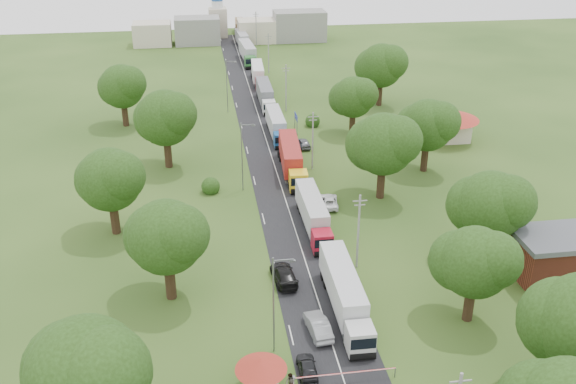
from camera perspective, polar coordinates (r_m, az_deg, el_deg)
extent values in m
plane|color=#254115|center=(77.93, 0.93, -4.27)|extent=(260.00, 260.00, 0.00)
cube|color=black|center=(95.62, -0.98, 1.64)|extent=(8.00, 200.00, 0.04)
cylinder|color=slate|center=(56.93, 0.44, -16.58)|extent=(0.20, 0.20, 1.10)
cube|color=slate|center=(56.59, 0.44, -16.20)|extent=(0.35, 0.35, 0.25)
cylinder|color=red|center=(57.32, 5.07, -15.75)|extent=(9.00, 0.12, 0.12)
cylinder|color=slate|center=(58.68, 9.50, -15.55)|extent=(0.10, 0.10, 1.00)
cube|color=beige|center=(56.25, -2.39, -16.34)|extent=(2.60, 2.60, 2.40)
cone|color=maroon|center=(55.13, -2.42, -15.02)|extent=(4.40, 4.40, 1.10)
cube|color=black|center=(56.22, -1.01, -16.07)|extent=(0.02, 1.20, 0.90)
cylinder|color=slate|center=(108.25, 0.81, 5.70)|extent=(0.12, 0.12, 4.00)
cylinder|color=slate|center=(110.48, 0.61, 6.12)|extent=(0.12, 0.12, 4.00)
cube|color=navy|center=(108.84, 0.72, 6.70)|extent=(0.06, 3.00, 1.00)
cube|color=silver|center=(108.84, 0.72, 6.70)|extent=(0.07, 3.10, 0.06)
cube|color=gray|center=(46.96, 15.10, -15.93)|extent=(1.60, 0.10, 0.10)
cylinder|color=gray|center=(70.79, 6.27, -3.55)|extent=(0.24, 0.24, 9.00)
cube|color=gray|center=(69.04, 6.42, -0.79)|extent=(1.60, 0.10, 0.10)
cube|color=gray|center=(69.26, 6.40, -1.16)|extent=(1.20, 0.10, 0.10)
cylinder|color=gray|center=(95.60, 2.21, 4.54)|extent=(0.24, 0.24, 9.00)
cube|color=gray|center=(94.31, 2.25, 6.69)|extent=(1.60, 0.10, 0.10)
cube|color=gray|center=(94.47, 2.24, 6.41)|extent=(1.20, 0.10, 0.10)
cylinder|color=gray|center=(121.81, -0.18, 9.21)|extent=(0.24, 0.24, 9.00)
cube|color=gray|center=(120.79, -0.18, 10.94)|extent=(1.60, 0.10, 0.10)
cube|color=gray|center=(120.92, -0.18, 10.71)|extent=(1.20, 0.10, 0.10)
cylinder|color=gray|center=(148.67, -1.74, 12.21)|extent=(0.24, 0.24, 9.00)
cube|color=gray|center=(147.84, -1.76, 13.64)|extent=(1.60, 0.10, 0.10)
cube|color=gray|center=(147.94, -1.76, 13.45)|extent=(1.20, 0.10, 0.10)
cylinder|color=gray|center=(175.88, -2.85, 14.28)|extent=(0.24, 0.24, 9.00)
cube|color=gray|center=(175.18, -2.88, 15.50)|extent=(1.60, 0.10, 0.10)
cube|color=gray|center=(175.27, -2.87, 15.34)|extent=(1.20, 0.10, 0.10)
cylinder|color=slate|center=(57.89, -1.30, -10.11)|extent=(0.16, 0.16, 10.00)
cube|color=slate|center=(55.38, -0.42, -6.07)|extent=(1.80, 0.10, 0.10)
cube|color=slate|center=(55.56, 0.41, -6.14)|extent=(0.50, 0.22, 0.15)
cylinder|color=slate|center=(88.58, -4.12, 3.09)|extent=(0.16, 0.16, 10.00)
cube|color=slate|center=(86.97, -3.62, 5.98)|extent=(1.80, 0.10, 0.10)
cube|color=slate|center=(87.08, -3.09, 5.92)|extent=(0.50, 0.22, 0.15)
cylinder|color=slate|center=(121.63, -5.45, 9.32)|extent=(0.16, 0.16, 10.00)
cube|color=slate|center=(120.45, -5.11, 11.49)|extent=(1.80, 0.10, 0.10)
cube|color=slate|center=(120.53, -4.72, 11.44)|extent=(0.50, 0.22, 0.15)
cylinder|color=#382616|center=(59.33, 24.12, -15.06)|extent=(1.12, 1.12, 4.55)
sphere|color=#1D320D|center=(56.80, 23.21, -10.51)|extent=(7.20, 7.20, 7.20)
cylinder|color=#382616|center=(65.99, 15.79, -9.48)|extent=(1.04, 1.04, 3.85)
sphere|color=#1D320D|center=(63.50, 16.29, -6.01)|extent=(7.00, 7.00, 7.00)
sphere|color=#1D320D|center=(62.87, 17.78, -5.77)|extent=(5.50, 5.50, 5.50)
sphere|color=#1D320D|center=(64.33, 14.98, -5.91)|extent=(6.00, 6.00, 6.00)
cylinder|color=#382616|center=(75.84, 17.08, -4.59)|extent=(1.08, 1.08, 4.20)
sphere|color=#1D320D|center=(73.51, 17.59, -1.13)|extent=(7.70, 7.70, 7.70)
sphere|color=#1D320D|center=(72.88, 19.00, -0.85)|extent=(6.05, 6.05, 6.05)
sphere|color=#1D320D|center=(74.39, 16.34, -1.10)|extent=(6.60, 6.60, 6.60)
cylinder|color=#382616|center=(88.28, 8.26, 0.86)|extent=(1.12, 1.12, 4.55)
sphere|color=#1D320D|center=(86.12, 8.49, 4.24)|extent=(8.40, 8.40, 8.40)
sphere|color=#1D320D|center=(85.17, 9.72, 4.55)|extent=(6.60, 6.60, 6.60)
sphere|color=#1D320D|center=(87.35, 7.44, 4.19)|extent=(7.20, 7.20, 7.20)
cylinder|color=#382616|center=(98.03, 12.05, 3.01)|extent=(1.08, 1.08, 4.20)
sphere|color=#1D320D|center=(96.24, 12.32, 5.83)|extent=(7.70, 7.70, 7.70)
sphere|color=#1D320D|center=(95.49, 13.37, 6.09)|extent=(6.05, 6.05, 6.05)
sphere|color=#1D320D|center=(97.26, 11.41, 5.78)|extent=(6.60, 6.60, 6.60)
cylinder|color=#382616|center=(111.26, 5.73, 6.09)|extent=(1.04, 1.04, 3.85)
sphere|color=#1D320D|center=(109.81, 5.84, 8.39)|extent=(7.00, 7.00, 7.00)
sphere|color=#1D320D|center=(108.97, 6.62, 8.63)|extent=(5.50, 5.50, 5.50)
sphere|color=#1D320D|center=(110.88, 5.16, 8.32)|extent=(6.00, 6.00, 6.00)
cylinder|color=#382616|center=(127.20, 8.13, 8.62)|extent=(1.12, 1.12, 4.55)
sphere|color=#1D320D|center=(125.72, 8.29, 11.05)|extent=(8.40, 8.40, 8.40)
sphere|color=#1D320D|center=(124.81, 9.14, 11.32)|extent=(6.60, 6.60, 6.60)
sphere|color=#1D320D|center=(126.93, 7.55, 10.96)|extent=(7.20, 7.20, 7.20)
sphere|color=#1D320D|center=(48.81, -17.53, -15.15)|extent=(8.40, 8.40, 8.40)
sphere|color=#1D320D|center=(47.08, -16.02, -15.22)|extent=(6.60, 6.60, 6.60)
sphere|color=#1D320D|center=(50.55, -18.59, -14.59)|extent=(7.20, 7.20, 7.20)
cylinder|color=#382616|center=(67.64, -10.43, -7.73)|extent=(1.08, 1.08, 4.20)
sphere|color=#1D320D|center=(65.01, -10.78, -3.95)|extent=(7.70, 7.70, 7.70)
sphere|color=#1D320D|center=(63.58, -9.63, -3.71)|extent=(6.05, 6.05, 6.05)
sphere|color=#1D320D|center=(66.55, -11.66, -3.84)|extent=(6.60, 6.60, 6.60)
cylinder|color=#382616|center=(81.28, -15.15, -2.21)|extent=(1.08, 1.08, 4.20)
sphere|color=#1D320D|center=(79.10, -15.57, 1.08)|extent=(7.70, 7.70, 7.70)
sphere|color=#1D320D|center=(77.60, -14.72, 1.36)|extent=(6.05, 6.05, 6.05)
sphere|color=#1D320D|center=(80.73, -16.20, 1.07)|extent=(6.60, 6.60, 6.60)
cylinder|color=#382616|center=(98.83, -10.62, 3.44)|extent=(1.12, 1.12, 4.55)
sphere|color=#1D320D|center=(96.91, -10.88, 6.49)|extent=(8.40, 8.40, 8.40)
sphere|color=#1D320D|center=(95.42, -10.04, 6.83)|extent=(6.60, 6.60, 6.60)
sphere|color=#1D320D|center=(98.59, -11.53, 6.39)|extent=(7.20, 7.20, 7.20)
cylinder|color=#382616|center=(118.29, -14.29, 6.70)|extent=(1.08, 1.08, 4.20)
sphere|color=#1D320D|center=(116.81, -14.56, 9.07)|extent=(7.70, 7.70, 7.70)
sphere|color=#1D320D|center=(115.39, -13.96, 9.37)|extent=(6.05, 6.05, 6.05)
sphere|color=#1D320D|center=(118.40, -15.00, 8.96)|extent=(6.60, 6.60, 6.60)
cube|color=maroon|center=(75.45, 22.49, -5.49)|extent=(8.00, 6.00, 4.60)
cube|color=#47494F|center=(74.23, 22.82, -3.76)|extent=(8.60, 6.60, 0.60)
cube|color=beige|center=(111.30, 13.90, 5.50)|extent=(7.00, 5.00, 4.00)
cone|color=maroon|center=(110.38, 14.06, 6.91)|extent=(10.08, 10.08, 1.80)
cube|color=gray|center=(180.21, -8.06, 14.02)|extent=(12.00, 8.00, 7.00)
cube|color=beige|center=(181.10, -2.84, 14.13)|extent=(10.00, 8.00, 6.00)
cube|color=gray|center=(182.43, 1.03, 14.56)|extent=(14.00, 8.00, 8.00)
cube|color=beige|center=(180.64, -11.97, 13.59)|extent=(10.00, 8.00, 6.00)
cube|color=beige|center=(188.09, -6.23, 14.75)|extent=(5.00, 5.00, 8.00)
cylinder|color=silver|center=(187.24, -6.31, 16.25)|extent=(3.20, 3.20, 2.00)
cube|color=silver|center=(60.10, 6.42, -12.82)|extent=(2.48, 2.48, 2.56)
cube|color=black|center=(58.95, 6.74, -13.28)|extent=(2.35, 0.05, 1.13)
cube|color=slate|center=(59.87, 6.66, -14.28)|extent=(2.25, 0.27, 0.36)
cube|color=slate|center=(66.14, 4.86, -9.59)|extent=(2.48, 11.79, 0.31)
cube|color=silver|center=(65.35, 4.86, -8.12)|extent=(2.69, 12.10, 3.07)
cylinder|color=black|center=(60.09, 6.59, -14.16)|extent=(2.40, 1.02, 1.02)
cylinder|color=black|center=(61.46, 6.16, -13.09)|extent=(2.40, 1.02, 1.02)
cylinder|color=black|center=(69.16, 4.19, -8.09)|extent=(2.40, 1.02, 1.02)
cylinder|color=black|center=(70.41, 3.93, -7.40)|extent=(2.40, 1.02, 1.02)
cube|color=#A81327|center=(74.74, 3.06, -4.39)|extent=(2.31, 2.31, 2.39)
cube|color=black|center=(73.59, 3.24, -4.61)|extent=(2.20, 0.03, 1.05)
cube|color=slate|center=(74.29, 3.21, -5.45)|extent=(2.11, 0.26, 0.34)
cube|color=slate|center=(80.86, 2.14, -2.52)|extent=(2.24, 11.02, 0.29)
cube|color=#B6B6B6|center=(80.32, 2.12, -1.34)|extent=(2.43, 11.31, 2.87)
cylinder|color=black|center=(74.52, 3.17, -5.39)|extent=(2.25, 0.96, 0.96)
cylinder|color=black|center=(75.97, 2.92, -4.73)|extent=(2.25, 0.96, 0.96)
cylinder|color=black|center=(83.89, 1.73, -1.60)|extent=(2.25, 0.96, 0.96)
cylinder|color=black|center=(85.16, 1.56, -1.17)|extent=(2.25, 0.96, 0.96)
cube|color=yellow|center=(89.40, 0.92, 1.02)|extent=(2.70, 2.70, 2.64)
cube|color=black|center=(88.11, 1.06, 0.90)|extent=(2.42, 0.18, 1.16)
cube|color=slate|center=(88.77, 1.04, 0.08)|extent=(2.33, 0.41, 0.37)
cube|color=slate|center=(96.42, 0.22, 2.36)|extent=(3.24, 12.27, 0.32)
cube|color=maroon|center=(95.98, 0.20, 3.48)|extent=(3.48, 12.60, 3.16)
cylinder|color=black|center=(89.02, 1.02, 0.12)|extent=(2.48, 1.05, 1.05)
cylinder|color=black|center=(90.72, 0.82, 0.63)|extent=(2.48, 1.05, 1.05)
cylinder|color=black|center=(99.89, -0.09, 3.05)|extent=(2.48, 1.05, 1.05)
cylinder|color=black|center=(101.34, -0.22, 3.39)|extent=(2.48, 1.05, 1.05)
cube|color=#174E8C|center=(104.73, -0.64, 4.67)|extent=(2.22, 2.22, 2.31)
cube|color=black|center=(103.58, -0.56, 4.62)|extent=(2.12, 0.02, 1.02)
cube|color=slate|center=(104.08, -0.56, 3.99)|extent=(2.03, 0.25, 0.32)
cube|color=slate|center=(110.99, -1.09, 5.49)|extent=(2.13, 10.62, 0.28)
cube|color=#B1B2B6|center=(110.70, -1.12, 6.35)|extent=(2.31, 10.90, 2.77)
cylinder|color=black|center=(104.31, -0.58, 4.01)|extent=(2.17, 0.92, 0.92)
cylinder|color=black|center=(105.85, -0.70, 4.34)|extent=(2.17, 0.92, 0.92)
cylinder|color=black|center=(114.09, -1.30, 5.93)|extent=(2.17, 0.92, 0.92)
cylinder|color=black|center=(115.39, -1.38, 6.16)|extent=(2.17, 0.92, 0.92)
cube|color=white|center=(120.73, -1.71, 7.57)|extent=(2.36, 2.36, 2.43)
cube|color=black|center=(119.52, -1.65, 7.55)|extent=(2.23, 0.05, 1.07)
cube|color=slate|center=(119.98, -1.64, 6.96)|extent=(2.14, 0.28, 0.34)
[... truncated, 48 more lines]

